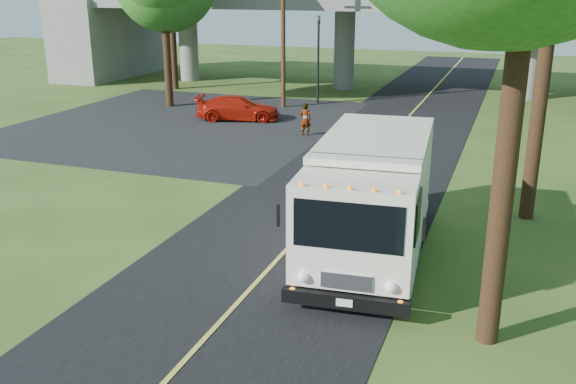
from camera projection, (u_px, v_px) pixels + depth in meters
The scene contains 10 objects.
ground at pixel (225, 317), 14.18m from camera, with size 120.00×120.00×0.00m, color #2F4D1B.
road at pixel (344, 188), 23.12m from camera, with size 7.00×90.00×0.02m, color black.
parking_lot at pixel (182, 123), 33.82m from camera, with size 16.00×18.00×0.01m, color black.
lane_line at pixel (344, 187), 23.11m from camera, with size 0.12×90.00×0.01m, color gold.
overpass at pixel (435, 23), 41.36m from camera, with size 54.00×10.00×7.30m.
traffic_signal at pixel (318, 50), 38.36m from camera, with size 0.18×0.22×5.20m.
utility_pole at pixel (283, 28), 36.63m from camera, with size 1.60×0.26×9.00m.
step_van at pixel (371, 194), 16.93m from camera, with size 3.40×7.76×3.17m.
red_sedan at pixel (238, 108), 34.37m from camera, with size 1.82×4.47×1.30m, color #B3180B.
pedestrian at pixel (305, 119), 30.79m from camera, with size 0.57×0.38×1.58m, color gray.
Camera 1 is at (5.60, -11.39, 7.05)m, focal length 40.00 mm.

